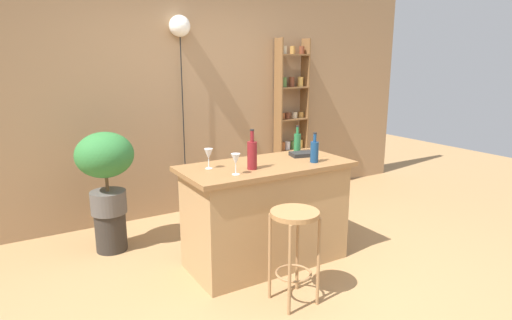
% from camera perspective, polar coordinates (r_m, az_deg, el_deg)
% --- Properties ---
extents(ground, '(12.00, 12.00, 0.00)m').
position_cam_1_polar(ground, '(3.71, 3.84, -14.99)').
color(ground, '#A37A4C').
extents(back_wall, '(6.40, 0.10, 2.80)m').
position_cam_1_polar(back_wall, '(5.00, -8.89, 9.07)').
color(back_wall, '#997551').
rests_on(back_wall, ground).
extents(kitchen_counter, '(1.46, 0.68, 0.89)m').
position_cam_1_polar(kitchen_counter, '(3.75, 1.32, -7.09)').
color(kitchen_counter, '#A87F51').
rests_on(kitchen_counter, ground).
extents(bar_stool, '(0.35, 0.35, 0.71)m').
position_cam_1_polar(bar_stool, '(3.13, 5.11, -9.84)').
color(bar_stool, '#997047').
rests_on(bar_stool, ground).
extents(spice_shelf, '(0.43, 0.17, 2.00)m').
position_cam_1_polar(spice_shelf, '(5.54, 4.72, 5.69)').
color(spice_shelf, brown).
rests_on(spice_shelf, ground).
extents(plant_stool, '(0.28, 0.28, 0.37)m').
position_cam_1_polar(plant_stool, '(4.29, -18.67, -8.95)').
color(plant_stool, '#2D2823').
rests_on(plant_stool, ground).
extents(potted_plant, '(0.52, 0.46, 0.75)m').
position_cam_1_polar(potted_plant, '(4.09, -19.34, -0.44)').
color(potted_plant, '#514C47').
rests_on(potted_plant, plant_stool).
extents(bottle_vinegar, '(0.08, 0.08, 0.32)m').
position_cam_1_polar(bottle_vinegar, '(3.42, -0.52, 0.77)').
color(bottle_vinegar, maroon).
rests_on(bottle_vinegar, kitchen_counter).
extents(bottle_soda_blue, '(0.07, 0.07, 0.25)m').
position_cam_1_polar(bottle_soda_blue, '(4.09, 5.49, 2.39)').
color(bottle_soda_blue, '#236638').
rests_on(bottle_soda_blue, kitchen_counter).
extents(bottle_spirits_clear, '(0.07, 0.07, 0.26)m').
position_cam_1_polar(bottle_spirits_clear, '(3.69, 7.75, 1.17)').
color(bottle_spirits_clear, navy).
rests_on(bottle_spirits_clear, kitchen_counter).
extents(wine_glass_left, '(0.07, 0.07, 0.16)m').
position_cam_1_polar(wine_glass_left, '(3.26, -2.71, 0.04)').
color(wine_glass_left, silver).
rests_on(wine_glass_left, kitchen_counter).
extents(wine_glass_center, '(0.07, 0.07, 0.16)m').
position_cam_1_polar(wine_glass_center, '(3.46, -6.31, 0.74)').
color(wine_glass_center, silver).
rests_on(wine_glass_center, kitchen_counter).
extents(cookbook, '(0.24, 0.19, 0.03)m').
position_cam_1_polar(cookbook, '(3.93, 6.15, 0.77)').
color(cookbook, black).
rests_on(cookbook, kitchen_counter).
extents(pendant_globe_light, '(0.23, 0.23, 2.21)m').
position_cam_1_polar(pendant_globe_light, '(4.85, -10.07, 16.78)').
color(pendant_globe_light, black).
rests_on(pendant_globe_light, ground).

